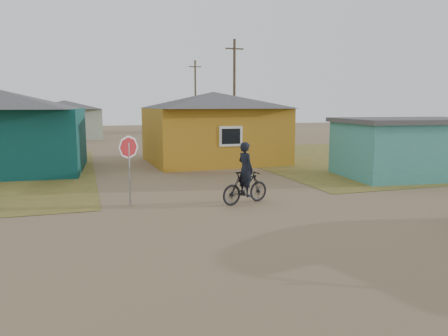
# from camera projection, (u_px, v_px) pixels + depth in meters

# --- Properties ---
(ground) EXTENTS (120.00, 120.00, 0.00)m
(ground) POSITION_uv_depth(u_px,v_px,m) (277.00, 237.00, 10.67)
(ground) COLOR #7F6749
(grass_ne) EXTENTS (20.00, 18.00, 0.00)m
(grass_ne) POSITION_uv_depth(u_px,v_px,m) (395.00, 156.00, 27.15)
(grass_ne) COLOR olive
(grass_ne) RESTS_ON ground
(house_yellow) EXTENTS (7.72, 6.76, 3.90)m
(house_yellow) POSITION_uv_depth(u_px,v_px,m) (213.00, 126.00, 24.32)
(house_yellow) COLOR #AD751A
(house_yellow) RESTS_ON ground
(shed_turquoise) EXTENTS (6.71, 4.93, 2.60)m
(shed_turquoise) POSITION_uv_depth(u_px,v_px,m) (411.00, 147.00, 19.48)
(shed_turquoise) COLOR teal
(shed_turquoise) RESTS_ON ground
(house_pale_west) EXTENTS (7.04, 6.15, 3.60)m
(house_pale_west) POSITION_uv_depth(u_px,v_px,m) (65.00, 119.00, 40.62)
(house_pale_west) COLOR gray
(house_pale_west) RESTS_ON ground
(house_beige_east) EXTENTS (6.95, 6.05, 3.60)m
(house_beige_east) POSITION_uv_depth(u_px,v_px,m) (212.00, 116.00, 51.11)
(house_beige_east) COLOR gray
(house_beige_east) RESTS_ON ground
(utility_pole_near) EXTENTS (1.40, 0.20, 8.00)m
(utility_pole_near) POSITION_uv_depth(u_px,v_px,m) (234.00, 92.00, 32.77)
(utility_pole_near) COLOR #4C3E2D
(utility_pole_near) RESTS_ON ground
(utility_pole_far) EXTENTS (1.40, 0.20, 8.00)m
(utility_pole_far) POSITION_uv_depth(u_px,v_px,m) (195.00, 96.00, 48.14)
(utility_pole_far) COLOR #4C3E2D
(utility_pole_far) RESTS_ON ground
(stop_sign) EXTENTS (0.73, 0.14, 2.25)m
(stop_sign) POSITION_uv_depth(u_px,v_px,m) (129.00, 154.00, 13.68)
(stop_sign) COLOR gray
(stop_sign) RESTS_ON ground
(cyclist) EXTENTS (1.85, 1.00, 2.02)m
(cyclist) POSITION_uv_depth(u_px,v_px,m) (245.00, 181.00, 14.14)
(cyclist) COLOR black
(cyclist) RESTS_ON ground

